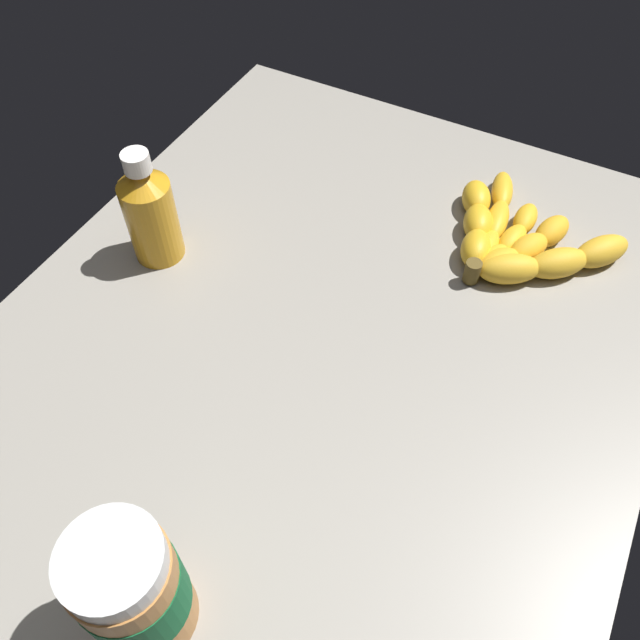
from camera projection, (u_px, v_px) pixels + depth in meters
The scene contains 4 objects.
ground_plane at pixel (308, 368), 75.62cm from camera, with size 99.68×73.90×3.67cm, color gray.
banana_bunch at pixel (516, 240), 83.44cm from camera, with size 21.73×24.08×3.80cm.
peanut_butter_jar at pixel (133, 590), 51.46cm from camera, with size 8.40×8.40×15.38cm.
honey_bottle at pixel (150, 212), 79.05cm from camera, with size 6.32×6.32×15.56cm.
Camera 1 is at (36.65, 20.94, 61.17)cm, focal length 36.67 mm.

